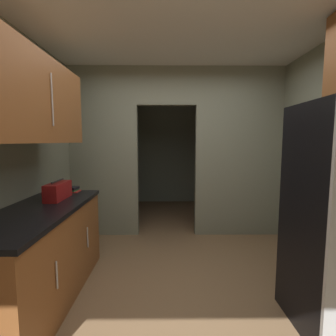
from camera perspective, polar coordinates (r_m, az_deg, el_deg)
The scene contains 8 objects.
ground at distance 2.68m, azimuth 3.31°, elevation -27.68°, with size 20.00×20.00×0.00m, color brown.
kitchen_overhead_slab at distance 2.97m, azimuth 2.93°, elevation 29.05°, with size 3.69×7.38×0.06m, color silver.
kitchen_partition at distance 3.92m, azimuth 2.36°, elevation 4.61°, with size 3.29×0.12×2.62m.
adjoining_room_shell at distance 5.50m, azimuth 1.12°, elevation 4.22°, with size 3.29×2.27×2.62m.
lower_cabinet_run at distance 2.70m, azimuth -27.24°, elevation -17.35°, with size 0.66×1.72×0.88m.
upper_cabinet_counterside at distance 2.52m, azimuth -28.84°, elevation 13.54°, with size 0.36×1.55×0.75m.
boombox at distance 2.86m, azimuth -23.91°, elevation -4.82°, with size 0.15×0.40×0.20m.
book_stack at distance 3.21m, azimuth -20.91°, elevation -4.61°, with size 0.14×0.14×0.06m.
Camera 1 is at (-0.16, -2.22, 1.49)m, focal length 26.65 mm.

